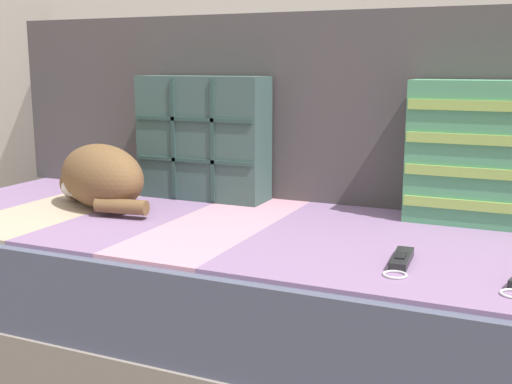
{
  "coord_description": "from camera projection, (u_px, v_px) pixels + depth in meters",
  "views": [
    {
      "loc": [
        0.76,
        -1.41,
        0.81
      ],
      "look_at": [
        0.12,
        0.03,
        0.49
      ],
      "focal_mm": 45.0,
      "sensor_mm": 36.0,
      "label": 1
    }
  ],
  "objects": [
    {
      "name": "couch",
      "position": [
        228.0,
        289.0,
        1.78
      ],
      "size": [
        1.94,
        0.89,
        0.39
      ],
      "color": "gray",
      "rests_on": "ground_plane"
    },
    {
      "name": "sleeping_cat",
      "position": [
        98.0,
        178.0,
        1.87
      ],
      "size": [
        0.39,
        0.29,
        0.19
      ],
      "color": "brown",
      "rests_on": "couch"
    },
    {
      "name": "game_remote_far",
      "position": [
        401.0,
        260.0,
        1.35
      ],
      "size": [
        0.05,
        0.19,
        0.02
      ],
      "color": "black",
      "rests_on": "couch"
    },
    {
      "name": "throw_pillow_striped",
      "position": [
        489.0,
        154.0,
        1.66
      ],
      "size": [
        0.41,
        0.14,
        0.37
      ],
      "color": "#4C9366",
      "rests_on": "couch"
    },
    {
      "name": "sofa_backrest",
      "position": [
        280.0,
        107.0,
        2.02
      ],
      "size": [
        1.9,
        0.14,
        0.57
      ],
      "color": "#474242",
      "rests_on": "couch"
    },
    {
      "name": "ground_plane",
      "position": [
        212.0,
        370.0,
        1.73
      ],
      "size": [
        14.0,
        14.0,
        0.0
      ],
      "primitive_type": "plane",
      "color": "#564C47"
    },
    {
      "name": "throw_pillow_quilted",
      "position": [
        203.0,
        138.0,
        1.99
      ],
      "size": [
        0.41,
        0.14,
        0.38
      ],
      "color": "#38514C",
      "rests_on": "couch"
    }
  ]
}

